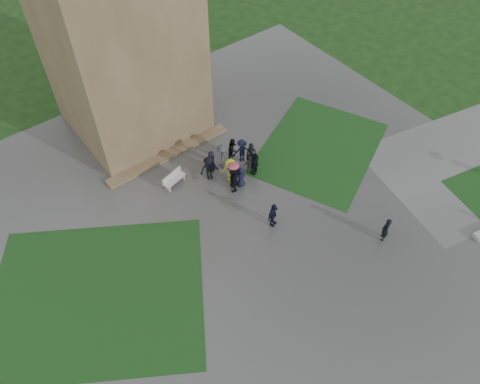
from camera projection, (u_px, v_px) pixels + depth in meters
ground at (271, 263)px, 25.79m from camera, size 120.00×120.00×0.00m
plaza at (248, 239)px, 26.82m from camera, size 34.00×34.00×0.02m
lawn_inset_left at (97, 296)px, 24.46m from camera, size 14.10×13.46×0.01m
lawn_inset_right at (319, 148)px, 31.76m from camera, size 11.12×10.15×0.01m
tower at (111, 1)px, 26.79m from camera, size 8.00×8.00×18.00m
tower_plinth at (169, 155)px, 31.20m from camera, size 9.00×0.80×0.22m
bench at (174, 179)px, 29.26m from camera, size 1.66×0.87×0.92m
visitor_cluster at (234, 164)px, 29.43m from camera, size 3.92×3.56×2.41m
pedestrian_mid at (273, 215)px, 26.88m from camera, size 1.15×0.87×1.75m
pedestrian_near at (385, 230)px, 26.23m from camera, size 0.73×0.71×1.69m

